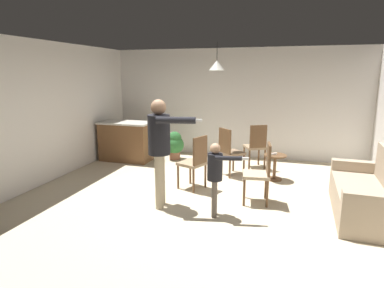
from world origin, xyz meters
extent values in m
plane|color=beige|center=(0.00, 0.00, 0.00)|extent=(7.68, 7.68, 0.00)
cube|color=silver|center=(0.00, 3.20, 1.35)|extent=(6.40, 0.10, 2.70)
cube|color=silver|center=(-3.20, 0.00, 1.35)|extent=(0.10, 6.40, 2.70)
cube|color=tan|center=(2.46, 0.20, 0.23)|extent=(0.91, 1.47, 0.45)
cube|color=tan|center=(2.43, -0.61, 0.32)|extent=(0.86, 0.21, 0.63)
cube|color=tan|center=(2.50, 1.01, 0.32)|extent=(0.86, 0.21, 0.63)
cylinder|color=brown|center=(2.82, 0.99, 0.03)|extent=(0.05, 0.05, 0.06)
cylinder|color=brown|center=(2.11, -0.59, 0.03)|extent=(0.05, 0.05, 0.06)
cylinder|color=brown|center=(2.17, 1.01, 0.03)|extent=(0.05, 0.05, 0.06)
cube|color=brown|center=(-2.45, 1.98, 0.45)|extent=(1.20, 0.60, 0.91)
cube|color=beige|center=(-2.45, 1.98, 0.93)|extent=(1.26, 0.66, 0.04)
cylinder|color=brown|center=(1.09, 1.50, 0.51)|extent=(0.44, 0.44, 0.03)
cylinder|color=brown|center=(1.09, 1.50, 0.24)|extent=(0.06, 0.06, 0.49)
cylinder|color=brown|center=(1.09, 1.50, 0.01)|extent=(0.31, 0.31, 0.03)
cylinder|color=tan|center=(-0.61, -0.28, 0.43)|extent=(0.13, 0.13, 0.87)
cylinder|color=tan|center=(-0.58, -0.46, 0.43)|extent=(0.13, 0.13, 0.87)
cylinder|color=black|center=(-0.60, -0.37, 1.17)|extent=(0.34, 0.34, 0.61)
sphere|color=#9E7556|center=(-0.60, -0.37, 1.60)|extent=(0.23, 0.23, 0.23)
cylinder|color=black|center=(-0.64, -0.17, 1.14)|extent=(0.10, 0.10, 0.58)
cylinder|color=black|center=(-0.27, -0.50, 1.43)|extent=(0.59, 0.22, 0.10)
cube|color=white|center=(0.04, -0.44, 1.43)|extent=(0.13, 0.06, 0.04)
cylinder|color=#60564C|center=(0.30, -0.40, 0.28)|extent=(0.08, 0.08, 0.56)
cylinder|color=#60564C|center=(0.32, -0.52, 0.28)|extent=(0.08, 0.08, 0.56)
cylinder|color=black|center=(0.31, -0.46, 0.76)|extent=(0.22, 0.22, 0.40)
sphere|color=tan|center=(0.31, -0.46, 1.04)|extent=(0.15, 0.15, 0.15)
cylinder|color=black|center=(0.28, -0.34, 0.74)|extent=(0.07, 0.07, 0.38)
cylinder|color=black|center=(0.52, -0.55, 0.93)|extent=(0.38, 0.14, 0.07)
cube|color=white|center=(0.73, -0.51, 0.93)|extent=(0.13, 0.06, 0.04)
cylinder|color=brown|center=(-0.25, 0.34, 0.23)|extent=(0.04, 0.04, 0.45)
cylinder|color=brown|center=(-0.12, 0.67, 0.23)|extent=(0.04, 0.04, 0.45)
cylinder|color=brown|center=(-0.59, 0.47, 0.23)|extent=(0.04, 0.04, 0.45)
cylinder|color=brown|center=(-0.45, 0.80, 0.23)|extent=(0.04, 0.04, 0.45)
cube|color=#997F60|center=(-0.35, 0.57, 0.47)|extent=(0.55, 0.55, 0.05)
cube|color=brown|center=(-0.18, 0.50, 0.75)|extent=(0.18, 0.37, 0.50)
cylinder|color=brown|center=(-0.04, 1.57, 0.23)|extent=(0.04, 0.04, 0.45)
cylinder|color=brown|center=(0.22, 1.33, 0.23)|extent=(0.04, 0.04, 0.45)
cylinder|color=brown|center=(0.21, 1.83, 0.23)|extent=(0.04, 0.04, 0.45)
cylinder|color=brown|center=(0.47, 1.59, 0.23)|extent=(0.04, 0.04, 0.45)
cube|color=#7F664C|center=(0.22, 1.58, 0.47)|extent=(0.59, 0.59, 0.05)
cube|color=brown|center=(0.09, 1.44, 0.75)|extent=(0.30, 0.29, 0.50)
cylinder|color=brown|center=(1.04, 0.07, 0.23)|extent=(0.04, 0.04, 0.45)
cylinder|color=brown|center=(1.00, 0.43, 0.23)|extent=(0.04, 0.04, 0.45)
cylinder|color=brown|center=(0.69, 0.03, 0.23)|extent=(0.04, 0.04, 0.45)
cylinder|color=brown|center=(0.64, 0.39, 0.23)|extent=(0.04, 0.04, 0.45)
cube|color=tan|center=(0.84, 0.23, 0.47)|extent=(0.47, 0.47, 0.05)
cube|color=brown|center=(1.03, 0.25, 0.75)|extent=(0.09, 0.38, 0.50)
cylinder|color=brown|center=(0.53, 2.02, 0.23)|extent=(0.04, 0.04, 0.45)
cylinder|color=brown|center=(0.86, 2.18, 0.23)|extent=(0.04, 0.04, 0.45)
cylinder|color=brown|center=(0.37, 2.34, 0.23)|extent=(0.04, 0.04, 0.45)
cylinder|color=brown|center=(0.69, 2.50, 0.23)|extent=(0.04, 0.04, 0.45)
cube|color=#997F60|center=(0.61, 2.26, 0.47)|extent=(0.56, 0.56, 0.05)
cube|color=brown|center=(0.70, 2.09, 0.75)|extent=(0.36, 0.21, 0.50)
cylinder|color=brown|center=(-1.35, 2.41, 0.10)|extent=(0.27, 0.27, 0.21)
sphere|color=#2D6B33|center=(-1.35, 2.41, 0.37)|extent=(0.45, 0.45, 0.45)
sphere|color=#2D6B33|center=(-1.35, 2.41, 0.53)|extent=(0.34, 0.34, 0.34)
cube|color=white|center=(1.07, 1.48, 0.54)|extent=(0.12, 0.11, 0.04)
cone|color=silver|center=(-0.16, 1.69, 2.25)|extent=(0.32, 0.32, 0.20)
cylinder|color=black|center=(-0.16, 1.69, 2.52)|extent=(0.01, 0.01, 0.36)
camera|label=1|loc=(1.26, -4.81, 2.09)|focal=29.80mm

